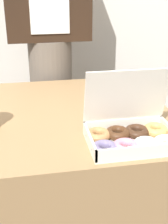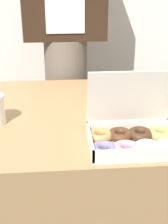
# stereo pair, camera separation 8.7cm
# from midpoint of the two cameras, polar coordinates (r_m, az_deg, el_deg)

# --- Properties ---
(table) EXTENTS (0.85, 0.87, 0.76)m
(table) POSITION_cam_midpoint_polar(r_m,az_deg,el_deg) (1.51, -4.04, -13.22)
(table) COLOR #99754C
(table) RESTS_ON ground_plane
(donut_box) EXTENTS (0.33, 0.22, 0.25)m
(donut_box) POSITION_cam_midpoint_polar(r_m,az_deg,el_deg) (1.07, 6.28, -3.93)
(donut_box) COLOR white
(donut_box) RESTS_ON table
(person_customer) EXTENTS (0.46, 0.25, 1.77)m
(person_customer) POSITION_cam_midpoint_polar(r_m,az_deg,el_deg) (1.84, -7.73, 12.94)
(person_customer) COLOR #665B51
(person_customer) RESTS_ON ground_plane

